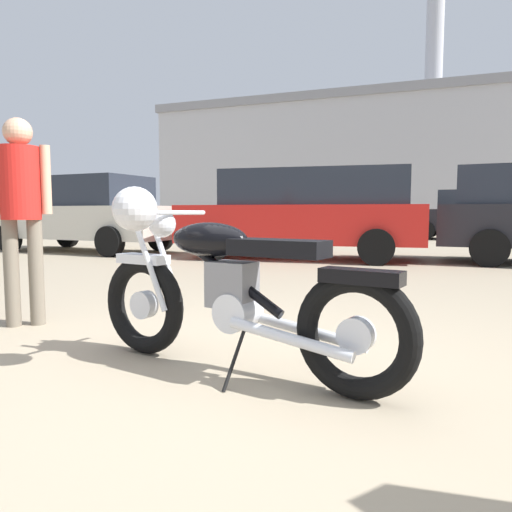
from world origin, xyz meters
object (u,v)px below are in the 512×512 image
(blue_hatchback_right, at_px, (82,212))
(white_estate_far, at_px, (470,215))
(bystander, at_px, (21,200))
(pale_sedan_back, at_px, (305,211))
(vintage_motorcycle, at_px, (225,288))
(silver_sedan_mid, at_px, (332,213))

(blue_hatchback_right, relative_size, white_estate_far, 1.11)
(bystander, relative_size, pale_sedan_back, 0.35)
(white_estate_far, bearing_deg, bystander, -101.25)
(vintage_motorcycle, relative_size, blue_hatchback_right, 0.41)
(blue_hatchback_right, bearing_deg, pale_sedan_back, 4.54)
(white_estate_far, bearing_deg, silver_sedan_mid, -169.25)
(bystander, bearing_deg, blue_hatchback_right, -3.43)
(vintage_motorcycle, height_order, blue_hatchback_right, blue_hatchback_right)
(pale_sedan_back, bearing_deg, silver_sedan_mid, -87.51)
(blue_hatchback_right, distance_m, silver_sedan_mid, 9.17)
(bystander, bearing_deg, white_estate_far, -56.69)
(white_estate_far, distance_m, silver_sedan_mid, 4.65)
(pale_sedan_back, xyz_separation_m, silver_sedan_mid, (-0.49, 8.09, -0.02))
(bystander, height_order, silver_sedan_mid, silver_sedan_mid)
(vintage_motorcycle, height_order, white_estate_far, white_estate_far)
(bystander, height_order, white_estate_far, white_estate_far)
(white_estate_far, relative_size, silver_sedan_mid, 1.06)
(vintage_motorcycle, distance_m, blue_hatchback_right, 9.50)
(bystander, distance_m, white_estate_far, 15.37)
(blue_hatchback_right, bearing_deg, white_estate_far, 47.72)
(pale_sedan_back, xyz_separation_m, white_estate_far, (4.15, 8.23, -0.10))
(vintage_motorcycle, xyz_separation_m, silver_sedan_mid, (-1.28, 14.90, 0.43))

